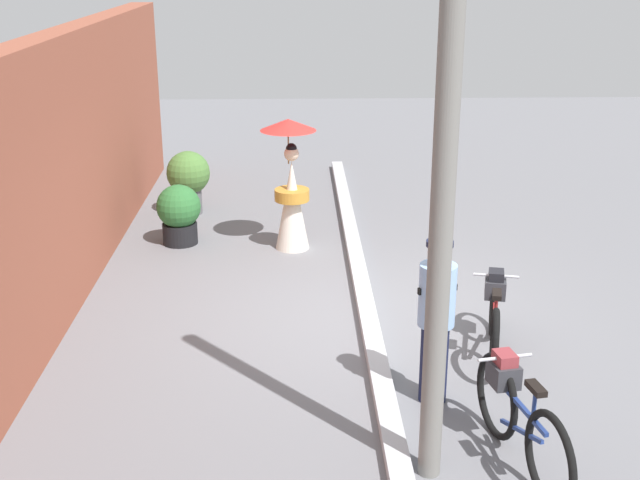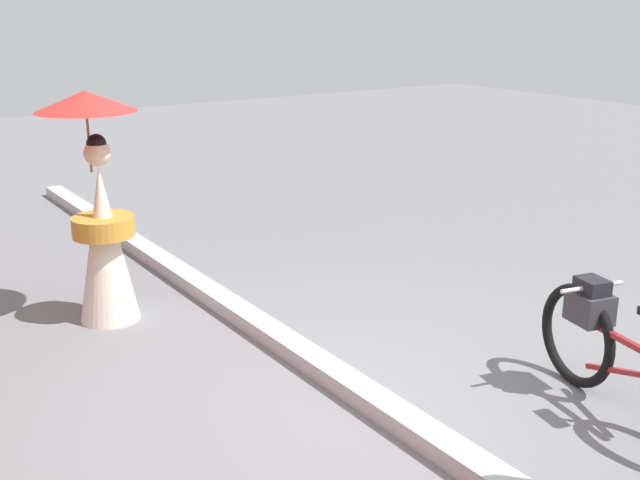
% 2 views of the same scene
% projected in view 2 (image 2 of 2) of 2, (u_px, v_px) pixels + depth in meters
% --- Properties ---
extents(ground_plane, '(30.00, 30.00, 0.00)m').
position_uv_depth(ground_plane, '(372.00, 409.00, 5.00)').
color(ground_plane, slate).
extents(sidewalk_curb, '(14.00, 0.20, 0.12)m').
position_uv_depth(sidewalk_curb, '(373.00, 400.00, 4.99)').
color(sidewalk_curb, '#B2B2B7').
rests_on(sidewalk_curb, ground_plane).
extents(bicycle_far_side, '(1.64, 0.54, 0.79)m').
position_uv_depth(bicycle_far_side, '(621.00, 352.00, 4.86)').
color(bicycle_far_side, black).
rests_on(bicycle_far_side, ground_plane).
extents(person_with_parasol, '(0.78, 0.78, 1.86)m').
position_uv_depth(person_with_parasol, '(100.00, 210.00, 6.16)').
color(person_with_parasol, silver).
rests_on(person_with_parasol, ground_plane).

